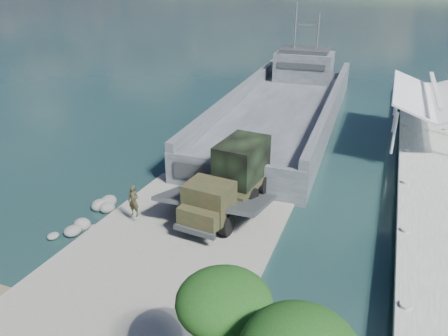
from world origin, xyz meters
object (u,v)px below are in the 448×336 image
Objects in this scene: landing_craft at (283,114)px; soldier at (134,207)px; pier at (427,136)px; military_truck at (232,179)px.

landing_craft reaches higher than soldier.
pier is 18.31m from military_truck.
landing_craft is (-12.60, 3.71, -0.68)m from pier.
soldier is at bearing -100.69° from landing_craft.
landing_craft reaches higher than pier.
military_truck is 4.40× the size of soldier.
pier is at bearing 57.49° from military_truck.
military_truck is at bearing 42.77° from soldier.
soldier is at bearing -135.80° from military_truck.
soldier is (-4.57, -3.58, -0.92)m from military_truck.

